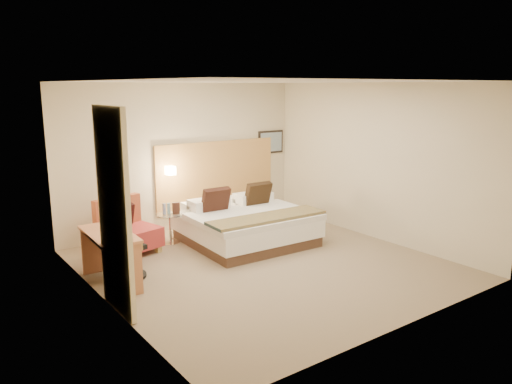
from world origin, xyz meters
TOP-DOWN VIEW (x-y plane):
  - floor at (0.00, 0.00)m, footprint 4.80×5.00m
  - ceiling at (0.00, 0.00)m, footprint 4.80×5.00m
  - wall_back at (0.00, 2.51)m, footprint 4.80×0.02m
  - wall_front at (0.00, -2.51)m, footprint 4.80×0.02m
  - wall_left at (-2.41, 0.00)m, footprint 0.02×5.00m
  - wall_right at (2.41, 0.00)m, footprint 0.02×5.00m
  - headboard_panel at (0.70, 2.47)m, footprint 2.60×0.04m
  - art_frame at (2.02, 2.48)m, footprint 0.62×0.03m
  - art_canvas at (2.02, 2.46)m, footprint 0.54×0.01m
  - lamp_arm at (-0.35, 2.42)m, footprint 0.02×0.12m
  - lamp_shade at (-0.35, 2.36)m, footprint 0.15×0.15m
  - curtain at (-2.36, -0.25)m, footprint 0.06×0.90m
  - bottle_a at (-0.76, 1.82)m, footprint 0.07×0.07m
  - bottle_b at (-0.68, 1.80)m, footprint 0.07×0.07m
  - menu_folder at (-0.59, 1.70)m, footprint 0.13×0.08m
  - bed at (0.40, 1.07)m, footprint 2.05×1.99m
  - lounge_chair at (-1.46, 1.73)m, footprint 0.99×0.91m
  - side_table at (-0.68, 1.77)m, footprint 0.58×0.58m
  - desk at (-2.11, 0.62)m, footprint 0.59×1.18m
  - desk_chair at (-1.88, 0.74)m, footprint 0.60×0.60m

SIDE VIEW (x-z plane):
  - floor at x=0.00m, z-range -0.02..0.00m
  - side_table at x=-0.68m, z-range 0.03..0.54m
  - bed at x=0.40m, z-range -0.17..0.80m
  - lounge_chair at x=-1.46m, z-range -0.09..0.80m
  - desk_chair at x=-1.88m, z-range -0.08..0.80m
  - desk at x=-2.11m, z-range 0.21..0.93m
  - bottle_a at x=-0.76m, z-range 0.51..0.70m
  - bottle_b at x=-0.68m, z-range 0.51..0.70m
  - menu_folder at x=-0.59m, z-range 0.51..0.72m
  - headboard_panel at x=0.70m, z-range 0.30..1.60m
  - lamp_arm at x=-0.35m, z-range 1.14..1.16m
  - lamp_shade at x=-0.35m, z-range 1.07..1.22m
  - curtain at x=-2.36m, z-range 0.01..2.43m
  - wall_back at x=0.00m, z-range 0.00..2.70m
  - wall_front at x=0.00m, z-range 0.00..2.70m
  - wall_left at x=-2.41m, z-range 0.00..2.70m
  - wall_right at x=2.41m, z-range 0.00..2.70m
  - art_frame at x=2.02m, z-range 1.27..1.73m
  - art_canvas at x=2.02m, z-range 1.30..1.70m
  - ceiling at x=0.00m, z-range 2.70..2.72m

